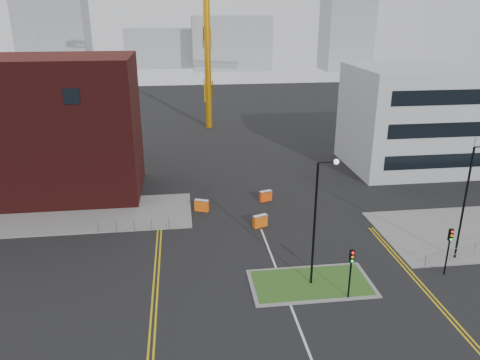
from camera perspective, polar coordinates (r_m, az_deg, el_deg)
The scene contains 22 objects.
pavement_left at distance 47.24m, azimuth -23.28°, elevation -4.18°, with size 28.00×8.00×0.12m, color slate.
island_kerb at distance 34.09m, azimuth 8.63°, elevation -12.35°, with size 8.60×4.60×0.08m, color slate.
grass_island at distance 34.07m, azimuth 8.64°, elevation -12.32°, with size 8.00×4.00×0.12m, color #284F1A.
brick_building at distance 51.50m, azimuth -25.83°, elevation 5.40°, with size 24.20×10.07×14.24m.
office_block at distance 62.15m, azimuth 24.64°, elevation 7.03°, with size 25.00×12.20×12.00m.
streetlamp_island at distance 31.60m, azimuth 9.52°, elevation -4.06°, with size 1.46×0.36×9.18m.
streetlamp_right_near at distance 38.32m, azimuth 26.11°, elevation -1.52°, with size 1.46×0.36×9.18m.
traffic_light_island at distance 31.74m, azimuth 13.40°, elevation -10.02°, with size 0.28×0.33×3.65m.
traffic_light_right at distance 36.70m, azimuth 24.17°, elevation -7.01°, with size 0.28×0.33×3.65m.
railing_left at distance 41.61m, azimuth -12.80°, elevation -5.21°, with size 6.05×0.05×1.10m.
centre_line at distance 28.96m, azimuth 7.95°, elevation -19.09°, with size 0.15×30.00×0.01m, color silver.
yellow_left_a at distance 34.76m, azimuth -10.44°, elevation -11.83°, with size 0.12×24.00×0.01m, color gold.
yellow_left_b at distance 34.75m, azimuth -9.94°, elevation -11.81°, with size 0.12×24.00×0.01m, color gold.
yellow_right_a at distance 35.25m, azimuth 21.65°, elevation -12.58°, with size 0.12×20.00×0.01m, color gold.
yellow_right_b at distance 35.39m, azimuth 22.09°, elevation -12.50°, with size 0.12×20.00×0.01m, color gold.
skyline_a at distance 143.61m, azimuth -21.71°, elevation 15.99°, with size 18.00×12.00×22.00m, color gray.
skyline_b at distance 150.75m, azimuth -1.10°, elevation 16.34°, with size 24.00×12.00×16.00m, color gray.
skyline_c at distance 153.48m, azimuth 12.91°, elevation 18.18°, with size 14.00×12.00×28.00m, color gray.
skyline_d at distance 159.96m, azimuth -8.18°, elevation 15.66°, with size 30.00×12.00×12.00m, color gray.
barrier_left at distance 44.78m, azimuth -4.69°, elevation -3.05°, with size 1.40×0.91×1.12m.
barrier_mid at distance 41.53m, azimuth 2.46°, elevation -4.96°, with size 1.38×0.89×1.11m.
barrier_right at distance 47.00m, azimuth 3.13°, elevation -1.89°, with size 1.34×0.81×1.07m.
Camera 1 is at (-6.61, -19.48, 18.27)m, focal length 35.00 mm.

